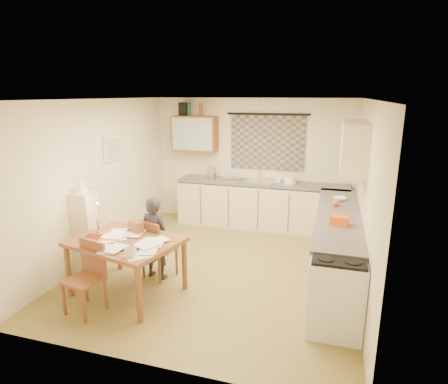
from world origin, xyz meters
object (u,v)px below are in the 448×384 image
(dining_table, at_px, (127,266))
(counter_right, at_px, (337,244))
(stove, at_px, (336,293))
(person, at_px, (155,238))
(chair_far, at_px, (159,259))
(counter_back, at_px, (261,205))
(shelf_stand, at_px, (86,232))

(dining_table, bearing_deg, counter_right, 40.90)
(counter_right, bearing_deg, dining_table, -152.40)
(stove, height_order, person, person)
(chair_far, xyz_separation_m, person, (-0.03, -0.02, 0.33))
(stove, bearing_deg, counter_right, 90.00)
(counter_back, xyz_separation_m, dining_table, (-1.20, -3.01, -0.07))
(dining_table, bearing_deg, shelf_stand, 169.32)
(stove, bearing_deg, counter_back, 115.02)
(dining_table, bearing_deg, chair_far, 83.13)
(counter_back, bearing_deg, stove, -64.98)
(shelf_stand, bearing_deg, counter_back, 51.17)
(shelf_stand, bearing_deg, dining_table, -23.98)
(counter_right, xyz_separation_m, person, (-2.47, -0.87, 0.15))
(counter_back, bearing_deg, dining_table, -111.65)
(chair_far, bearing_deg, counter_back, -91.31)
(dining_table, bearing_deg, stove, 11.67)
(stove, relative_size, dining_table, 0.59)
(counter_back, xyz_separation_m, chair_far, (-1.00, -2.48, -0.18))
(counter_back, bearing_deg, chair_far, -111.96)
(chair_far, bearing_deg, shelf_stand, 27.14)
(counter_back, bearing_deg, counter_right, -48.58)
(person, xyz_separation_m, shelf_stand, (-1.07, -0.10, 0.00))
(shelf_stand, bearing_deg, person, 5.50)
(dining_table, relative_size, chair_far, 1.75)
(counter_back, distance_m, stove, 3.41)
(counter_right, relative_size, chair_far, 3.39)
(counter_right, bearing_deg, shelf_stand, -164.59)
(person, bearing_deg, chair_far, -136.50)
(counter_right, relative_size, stove, 3.27)
(counter_back, height_order, person, person)
(stove, bearing_deg, shelf_stand, 172.32)
(counter_back, relative_size, shelf_stand, 2.74)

